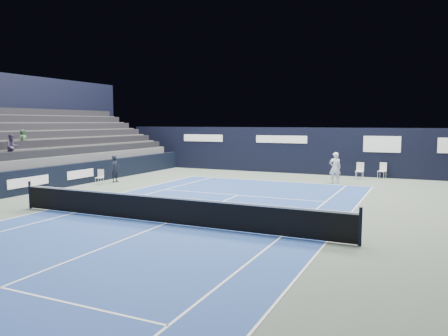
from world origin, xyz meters
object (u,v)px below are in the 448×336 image
at_px(folding_chair_back_a, 360,170).
at_px(line_judge_chair, 100,176).
at_px(tennis_net, 165,209).
at_px(tennis_player, 335,168).
at_px(folding_chair_back_b, 383,169).

distance_m(folding_chair_back_a, line_judge_chair, 15.42).
xyz_separation_m(tennis_net, tennis_player, (3.37, 12.40, 0.38)).
height_order(line_judge_chair, tennis_net, tennis_net).
height_order(tennis_net, tennis_player, tennis_player).
bearing_deg(line_judge_chair, folding_chair_back_b, 21.49).
bearing_deg(folding_chair_back_a, line_judge_chair, -143.07).
xyz_separation_m(folding_chair_back_a, line_judge_chair, (-12.81, -8.58, -0.09)).
relative_size(folding_chair_back_a, tennis_net, 0.08).
distance_m(tennis_net, tennis_player, 12.85).
distance_m(folding_chair_back_b, line_judge_chair, 16.88).
bearing_deg(tennis_player, line_judge_chair, -153.63).
height_order(line_judge_chair, tennis_player, tennis_player).
bearing_deg(tennis_player, folding_chair_back_a, 69.86).
distance_m(folding_chair_back_b, tennis_player, 4.16).
bearing_deg(folding_chair_back_b, line_judge_chair, -130.16).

